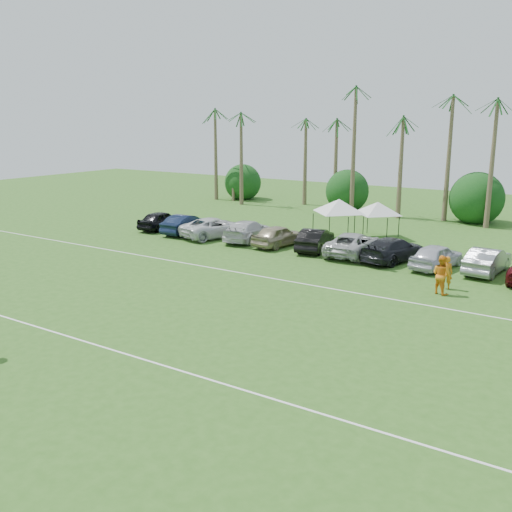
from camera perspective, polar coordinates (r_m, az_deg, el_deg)
The scene contains 27 objects.
ground at distance 22.29m, azimuth -19.20°, elevation -10.18°, with size 120.00×120.00×0.00m, color #2E5A1B.
field_lines at distance 27.49m, azimuth -5.99°, elevation -4.92°, with size 80.00×12.10×0.01m.
palm_tree_0 at distance 63.27m, azimuth -4.61°, elevation 12.46°, with size 2.40×2.40×8.90m.
palm_tree_1 at distance 60.35m, azimuth -0.76°, elevation 13.27°, with size 2.40×2.40×9.90m.
palm_tree_2 at distance 57.72m, azimuth 3.50°, elevation 14.09°, with size 2.40×2.40×10.90m.
palm_tree_3 at distance 55.87m, azimuth 7.20°, elevation 14.90°, with size 2.40×2.40×11.90m.
palm_tree_4 at distance 54.23m, azimuth 11.01°, elevation 12.07°, with size 2.40×2.40×8.90m.
palm_tree_5 at distance 52.83m, azimuth 15.17°, elevation 12.77°, with size 2.40×2.40×9.90m.
palm_tree_6 at distance 51.72m, azimuth 19.55°, elevation 13.42°, with size 2.40×2.40×10.90m.
palm_tree_7 at distance 50.92m, azimuth 24.12°, elevation 14.00°, with size 2.40×2.40×11.90m.
bush_tree_0 at distance 62.68m, azimuth -1.76°, elevation 7.28°, with size 4.00×4.00×4.00m.
bush_tree_1 at distance 56.34m, azimuth 9.24°, elevation 6.39°, with size 4.00×4.00×4.00m.
bush_tree_2 at distance 52.71m, azimuth 21.29°, elevation 5.15°, with size 4.00×4.00×4.00m.
sideline_player_a at distance 31.34m, azimuth 18.50°, elevation -1.58°, with size 0.64×0.42×1.75m, color orange.
sideline_player_b at distance 30.33m, azimuth 18.04°, elevation -1.79°, with size 0.98×0.76×2.01m, color orange.
canopy_tent_left at distance 42.21m, azimuth 8.33°, elevation 5.65°, with size 4.28×4.28×3.46m.
canopy_tent_right at distance 43.14m, azimuth 12.11°, elevation 5.31°, with size 3.89×3.89×3.15m.
parked_car_0 at distance 46.43m, azimuth -9.44°, elevation 3.55°, with size 1.77×4.39×1.49m, color black.
parked_car_1 at distance 44.43m, azimuth -7.04°, elevation 3.19°, with size 1.58×4.54×1.49m, color #0F1A33.
parked_car_2 at distance 42.80m, azimuth -4.13°, elevation 2.86°, with size 2.48×5.38×1.49m, color silver.
parked_car_3 at distance 41.53m, azimuth -0.78°, elevation 2.56°, with size 2.09×5.15×1.49m, color silver.
parked_car_4 at distance 39.79m, azimuth 2.24°, elevation 2.06°, with size 1.77×4.39×1.49m, color tan.
parked_car_5 at distance 38.69m, azimuth 5.93°, elevation 1.67°, with size 1.58×4.54×1.49m, color black.
parked_car_6 at distance 37.61m, azimuth 9.71°, elevation 1.20°, with size 2.48×5.38×1.49m, color #AFAFAF.
parked_car_7 at distance 36.54m, azimuth 13.60°, elevation 0.64°, with size 2.09×5.15×1.49m, color black.
parked_car_8 at distance 35.44m, azimuth 17.60°, elevation -0.02°, with size 1.77×4.39×1.49m, color #BABBC5.
parked_car_9 at distance 35.36m, azimuth 22.12°, elevation -0.42°, with size 1.58×4.54×1.49m, color gray.
Camera 1 is at (16.52, -12.18, 8.71)m, focal length 40.00 mm.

